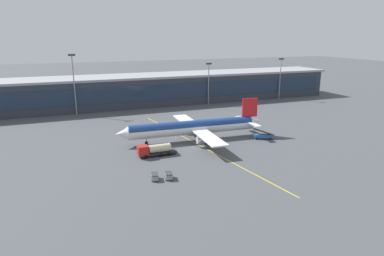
{
  "coord_description": "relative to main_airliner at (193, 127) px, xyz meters",
  "views": [
    {
      "loc": [
        -36.31,
        -89.23,
        32.15
      ],
      "look_at": [
        0.89,
        5.74,
        4.5
      ],
      "focal_mm": 32.26,
      "sensor_mm": 36.0,
      "label": 1
    }
  ],
  "objects": [
    {
      "name": "ground_plane",
      "position": [
        -2.06,
        -7.73,
        -4.11
      ],
      "size": [
        700.0,
        700.0,
        0.0
      ],
      "primitive_type": "plane",
      "color": "#47494F"
    },
    {
      "name": "apron_lead_in_line",
      "position": [
        -0.28,
        -5.73,
        -4.1
      ],
      "size": [
        11.68,
        79.23,
        0.01
      ],
      "primitive_type": "cube",
      "rotation": [
        0.0,
        0.0,
        0.14
      ],
      "color": "yellow",
      "rests_on": "ground_plane"
    },
    {
      "name": "terminal_building",
      "position": [
        -4.81,
        62.8,
        2.85
      ],
      "size": [
        203.65,
        22.1,
        13.87
      ],
      "color": "#2D333D",
      "rests_on": "ground_plane"
    },
    {
      "name": "main_airliner",
      "position": [
        0.0,
        0.0,
        0.0
      ],
      "size": [
        48.52,
        38.54,
        12.23
      ],
      "color": "white",
      "rests_on": "ground_plane"
    },
    {
      "name": "fuel_tanker",
      "position": [
        -15.37,
        -10.11,
        -2.36
      ],
      "size": [
        10.81,
        2.76,
        3.25
      ],
      "color": "#232326",
      "rests_on": "ground_plane"
    },
    {
      "name": "belt_loader",
      "position": [
        21.33,
        -7.02,
        -3.12
      ],
      "size": [
        6.89,
        4.04,
        3.49
      ],
      "color": "#285B9E",
      "rests_on": "ground_plane"
    },
    {
      "name": "baggage_cart_0",
      "position": [
        -19.6,
        -25.68,
        -3.33
      ],
      "size": [
        2.08,
        2.91,
        1.48
      ],
      "color": "gray",
      "rests_on": "ground_plane"
    },
    {
      "name": "baggage_cart_1",
      "position": [
        -16.47,
        -26.32,
        -3.33
      ],
      "size": [
        2.08,
        2.91,
        1.48
      ],
      "color": "gray",
      "rests_on": "ground_plane"
    },
    {
      "name": "apron_light_mast_0",
      "position": [
        67.82,
        50.84,
        8.21
      ],
      "size": [
        2.8,
        0.5,
        20.77
      ],
      "color": "gray",
      "rests_on": "ground_plane"
    },
    {
      "name": "apron_light_mast_1",
      "position": [
        27.89,
        50.84,
        7.6
      ],
      "size": [
        2.8,
        0.5,
        19.61
      ],
      "color": "gray",
      "rests_on": "ground_plane"
    },
    {
      "name": "apron_light_mast_2",
      "position": [
        -32.01,
        50.84,
        10.29
      ],
      "size": [
        2.8,
        0.5,
        24.77
      ],
      "color": "gray",
      "rests_on": "ground_plane"
    }
  ]
}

